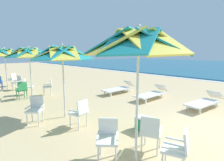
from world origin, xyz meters
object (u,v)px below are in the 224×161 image
object	(u,v)px
plastic_chair_4	(36,108)
beach_umbrella_2	(29,53)
sun_lounger_3	(119,88)
plastic_chair_2	(178,147)
sun_lounger_1	(205,101)
plastic_chair_7	(27,86)
beach_umbrella_0	(138,44)
sun_lounger_2	(152,93)
cooler_box	(145,124)
plastic_chair_3	(80,111)
plastic_chair_10	(12,79)
plastic_chair_9	(18,82)
beach_umbrella_1	(62,54)
plastic_chair_0	(151,131)
plastic_chair_5	(22,89)
beach_umbrella_3	(4,53)
plastic_chair_6	(49,86)
plastic_chair_1	(108,136)

from	to	relation	value
plastic_chair_4	beach_umbrella_2	world-z (taller)	beach_umbrella_2
sun_lounger_3	plastic_chair_2	bearing A→B (deg)	-36.26
plastic_chair_4	sun_lounger_1	xyz separation A→B (m)	(3.21, 5.56, -0.22)
plastic_chair_7	sun_lounger_3	xyz separation A→B (m)	(3.17, 3.85, -0.22)
beach_umbrella_0	sun_lounger_2	xyz separation A→B (m)	(-2.58, 4.48, -2.12)
plastic_chair_7	cooler_box	distance (m)	7.04
plastic_chair_3	plastic_chair_10	distance (m)	8.69
plastic_chair_10	sun_lounger_1	world-z (taller)	plastic_chair_10
beach_umbrella_2	plastic_chair_9	world-z (taller)	beach_umbrella_2
beach_umbrella_2	plastic_chair_7	distance (m)	1.90
beach_umbrella_1	beach_umbrella_0	bearing A→B (deg)	-3.48
plastic_chair_0	plastic_chair_9	distance (m)	9.44
beach_umbrella_1	plastic_chair_9	world-z (taller)	beach_umbrella_1
plastic_chair_5	plastic_chair_7	xyz separation A→B (m)	(-0.80, 0.50, 0.00)
sun_lounger_3	cooler_box	world-z (taller)	sun_lounger_3
plastic_chair_10	cooler_box	distance (m)	10.22
beach_umbrella_2	sun_lounger_3	xyz separation A→B (m)	(2.36, 3.88, -1.94)
cooler_box	plastic_chair_2	bearing A→B (deg)	-34.29
sun_lounger_1	sun_lounger_2	bearing A→B (deg)	-171.25
beach_umbrella_0	cooler_box	bearing A→B (deg)	119.41
beach_umbrella_1	sun_lounger_1	size ratio (longest dim) A/B	1.15
plastic_chair_2	beach_umbrella_3	xyz separation A→B (m)	(-10.91, -0.35, 1.73)
beach_umbrella_0	plastic_chair_3	xyz separation A→B (m)	(-2.25, 0.11, -1.91)
beach_umbrella_1	plastic_chair_5	xyz separation A→B (m)	(-3.58, -0.34, -1.71)
beach_umbrella_0	plastic_chair_6	xyz separation A→B (m)	(-6.86, 1.18, -1.91)
plastic_chair_4	plastic_chair_6	distance (m)	3.87
plastic_chair_3	beach_umbrella_2	size ratio (longest dim) A/B	0.34
sun_lounger_3	plastic_chair_4	bearing A→B (deg)	-77.94
plastic_chair_0	sun_lounger_1	xyz separation A→B (m)	(-0.29, 4.30, -0.22)
plastic_chair_3	plastic_chair_2	bearing A→B (deg)	4.11
plastic_chair_2	plastic_chair_3	xyz separation A→B (m)	(-2.98, -0.21, 0.00)
plastic_chair_1	plastic_chair_10	distance (m)	10.46
beach_umbrella_0	beach_umbrella_1	bearing A→B (deg)	176.52
plastic_chair_3	beach_umbrella_3	distance (m)	8.12
plastic_chair_1	plastic_chair_3	bearing A→B (deg)	165.69
sun_lounger_3	plastic_chair_10	bearing A→B (deg)	-149.44
plastic_chair_0	plastic_chair_4	distance (m)	3.71
plastic_chair_1	sun_lounger_1	xyz separation A→B (m)	(0.21, 5.16, -0.22)
plastic_chair_0	cooler_box	size ratio (longest dim) A/B	1.73
beach_umbrella_1	sun_lounger_2	distance (m)	4.75
sun_lounger_2	beach_umbrella_3	bearing A→B (deg)	-149.37
plastic_chair_7	plastic_chair_10	distance (m)	3.21
plastic_chair_4	cooler_box	bearing A→B (deg)	37.19
beach_umbrella_0	plastic_chair_2	xyz separation A→B (m)	(0.74, 0.33, -1.91)
sun_lounger_1	sun_lounger_2	world-z (taller)	same
plastic_chair_3	plastic_chair_7	world-z (taller)	same
plastic_chair_4	sun_lounger_3	bearing A→B (deg)	102.06
plastic_chair_1	plastic_chair_10	bearing A→B (deg)	175.74
plastic_chair_0	plastic_chair_10	world-z (taller)	same
plastic_chair_10	sun_lounger_1	size ratio (longest dim) A/B	0.39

